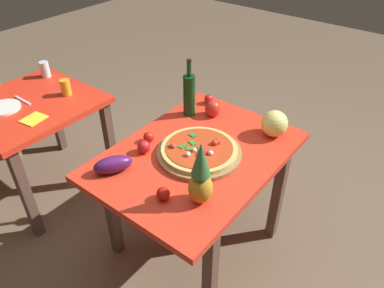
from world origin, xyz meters
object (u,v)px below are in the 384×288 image
Objects in this scene: tomato_near_board at (209,99)px; tomato_beside_pepper at (149,137)px; display_table at (197,166)px; drinking_glass_juice at (66,87)px; drinking_glass_water at (45,69)px; dinner_plate at (3,108)px; knife_utensil at (23,100)px; background_table at (33,118)px; wine_bottle at (189,94)px; eggplant at (113,165)px; tomato_at_corner at (163,194)px; pizza at (199,149)px; melon at (274,124)px; tomato_by_bottle at (144,147)px; napkin_folded at (34,119)px; pineapple_left at (201,177)px; pizza_board at (199,153)px; bell_pepper at (213,108)px.

tomato_beside_pepper is at bearing 178.69° from tomato_near_board.
display_table is 1.14m from drinking_glass_juice.
dinner_plate is (-0.46, -0.20, -0.05)m from drinking_glass_water.
knife_utensil is at bearing 100.28° from tomato_beside_pepper.
background_table is 1.14m from wine_bottle.
drinking_glass_juice reaches higher than eggplant.
wine_bottle reaches higher than tomato_at_corner.
drinking_glass_water is (0.06, 1.52, 0.02)m from pizza.
melon is 1.78m from drinking_glass_water.
knife_utensil is at bearing 95.02° from tomato_by_bottle.
background_table is 13.36× the size of tomato_near_board.
eggplant is 0.78m from napkin_folded.
drinking_glass_juice is (0.06, 0.84, 0.03)m from tomato_beside_pepper.
wine_bottle is 0.99m from napkin_folded.
pineapple_left is 5.14× the size of tomato_at_corner.
melon is at bearing -28.23° from pizza_board.
bell_pepper is at bearing -59.67° from background_table.
display_table is 0.45m from pineapple_left.
drinking_glass_juice is 0.30m from knife_utensil.
tomato_near_board is 0.29× the size of dinner_plate.
tomato_beside_pepper is at bearing 7.61° from eggplant.
tomato_at_corner reaches higher than background_table.
bell_pepper is 0.56m from tomato_by_bottle.
wine_bottle is 5.11× the size of tomato_by_bottle.
pizza is at bearing -56.63° from tomato_by_bottle.
bell_pepper is 0.16m from tomato_near_board.
pizza_board reaches higher than knife_utensil.
bell_pepper is 0.80m from tomato_at_corner.
drinking_glass_juice is (-0.44, 1.38, -0.02)m from melon.
pizza is at bearing -73.04° from dinner_plate.
knife_utensil is at bearing 113.97° from melon.
tomato_by_bottle is 0.10m from tomato_beside_pepper.
wine_bottle is 0.18m from bell_pepper.
display_table is 1.33m from knife_utensil.
wine_bottle reaches higher than drinking_glass_juice.
pizza_board is 0.47m from eggplant.
pizza_board is at bearing 151.77° from melon.
bell_pepper is at bearing 25.41° from pizza_board.
melon is at bearing -78.23° from drinking_glass_water.
pizza reaches higher than tomato_near_board.
pizza is (-0.01, -0.02, 0.14)m from display_table.
bell_pepper reaches higher than dinner_plate.
tomato_near_board is (0.49, 0.29, -0.01)m from pizza.
background_table is at bearing 94.64° from tomato_by_bottle.
napkin_folded is (-0.35, 1.04, -0.04)m from pizza.
melon is at bearing -97.60° from tomato_near_board.
napkin_folded reaches higher than background_table.
tomato_beside_pepper reaches higher than pizza_board.
wine_bottle is at bearing 29.25° from tomato_at_corner.
tomato_near_board is at bearing 3.17° from tomato_by_bottle.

